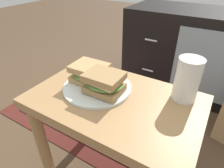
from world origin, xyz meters
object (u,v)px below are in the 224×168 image
object	(u,v)px
sandwich_back	(105,82)
beer_glass	(187,80)
tv_cabinet	(196,53)
plate	(97,87)
sandwich_front	(90,73)

from	to	relation	value
sandwich_back	beer_glass	world-z (taller)	beer_glass
tv_cabinet	beer_glass	xyz separation A→B (m)	(0.08, -0.83, 0.24)
tv_cabinet	plate	xyz separation A→B (m)	(-0.20, -0.93, 0.17)
sandwich_front	tv_cabinet	bearing A→B (deg)	75.50
plate	beer_glass	distance (m)	0.30
sandwich_front	beer_glass	distance (m)	0.33
beer_glass	sandwich_back	bearing A→B (deg)	-154.27
sandwich_front	sandwich_back	world-z (taller)	sandwich_back
tv_cabinet	sandwich_back	distance (m)	0.98
tv_cabinet	plate	world-z (taller)	tv_cabinet
plate	sandwich_front	size ratio (longest dim) A/B	1.80
plate	tv_cabinet	bearing A→B (deg)	78.03
beer_glass	tv_cabinet	bearing A→B (deg)	95.19
sandwich_front	sandwich_back	bearing A→B (deg)	-18.44
sandwich_front	beer_glass	world-z (taller)	beer_glass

